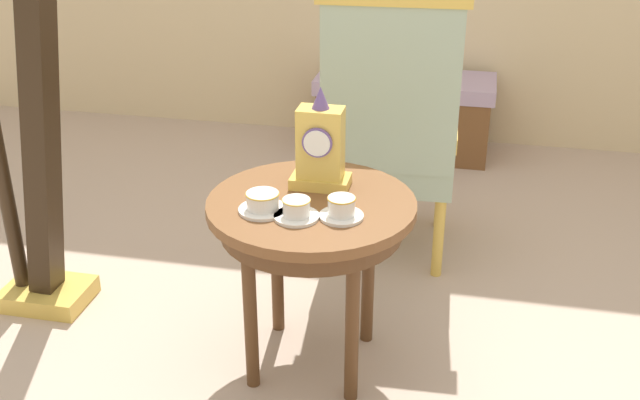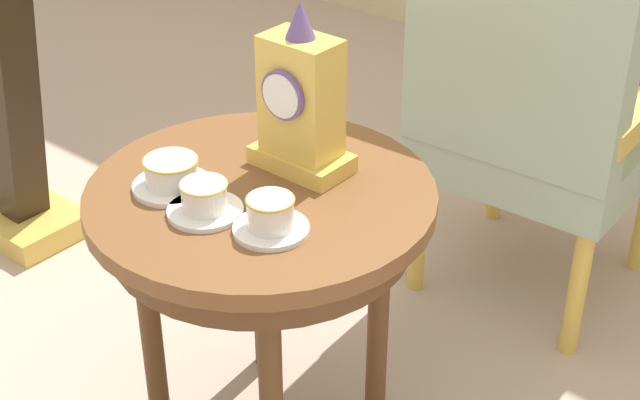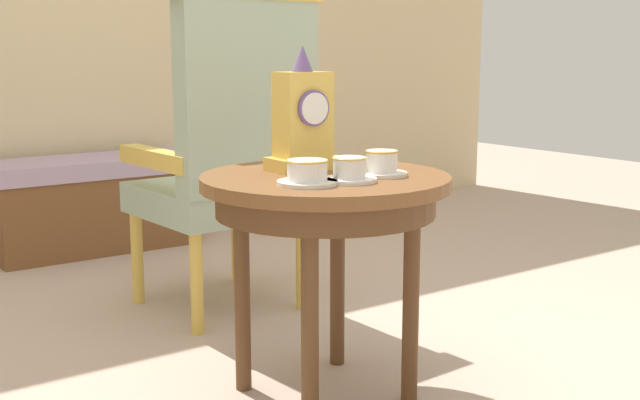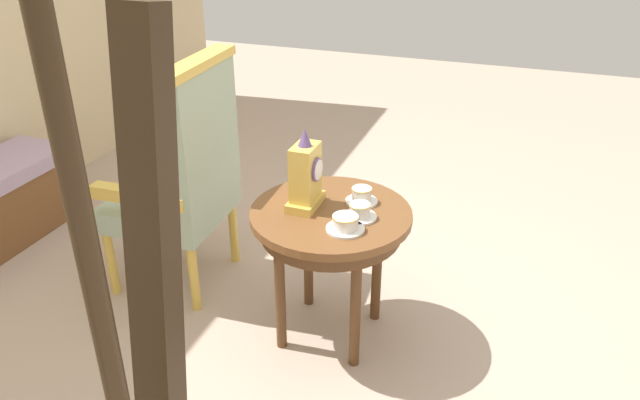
% 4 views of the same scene
% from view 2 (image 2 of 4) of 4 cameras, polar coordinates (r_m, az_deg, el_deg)
% --- Properties ---
extents(side_table, '(0.66, 0.66, 0.61)m').
position_cam_2_polar(side_table, '(1.82, -3.50, -1.45)').
color(side_table, brown).
rests_on(side_table, ground).
extents(teacup_left, '(0.15, 0.15, 0.06)m').
position_cam_2_polar(teacup_left, '(1.78, -8.88, 1.50)').
color(teacup_left, white).
rests_on(teacup_left, side_table).
extents(teacup_right, '(0.14, 0.14, 0.06)m').
position_cam_2_polar(teacup_right, '(1.70, -6.93, -0.01)').
color(teacup_right, white).
rests_on(teacup_right, side_table).
extents(teacup_center, '(0.13, 0.13, 0.07)m').
position_cam_2_polar(teacup_center, '(1.64, -2.97, -1.01)').
color(teacup_center, white).
rests_on(teacup_center, side_table).
extents(mantel_clock, '(0.19, 0.11, 0.34)m').
position_cam_2_polar(mantel_clock, '(1.78, -1.17, 5.75)').
color(mantel_clock, gold).
rests_on(mantel_clock, side_table).
extents(armchair, '(0.57, 0.56, 1.14)m').
position_cam_2_polar(armchair, '(2.28, 12.70, 6.51)').
color(armchair, '#9EB299').
rests_on(armchair, ground).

